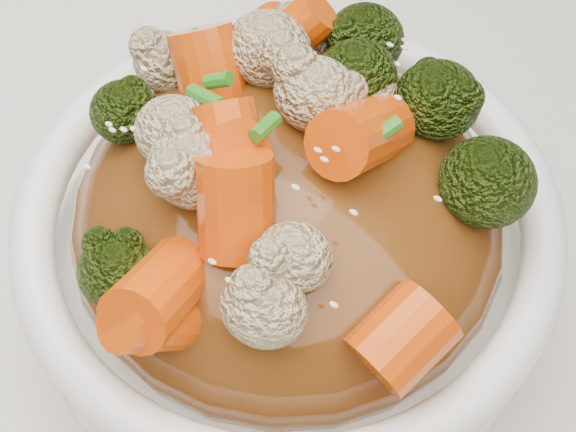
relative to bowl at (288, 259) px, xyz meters
The scene contains 8 objects.
tablecloth 0.09m from the bowl, 160.50° to the right, with size 1.20×0.80×0.04m, color white.
bowl is the anchor object (origin of this frame).
sauce_base 0.03m from the bowl, ahead, with size 0.17×0.17×0.09m, color #5B2F0F.
carrots 0.09m from the bowl, ahead, with size 0.17×0.17×0.05m, color #DC4907, non-canonical shape.
broccoli 0.09m from the bowl, ahead, with size 0.17×0.17×0.04m, color black, non-canonical shape.
cauliflower 0.09m from the bowl, ahead, with size 0.17×0.17×0.04m, color beige, non-canonical shape.
scallions 0.09m from the bowl, 90.00° to the left, with size 0.13×0.13×0.02m, color #25721A, non-canonical shape.
sesame_seeds 0.09m from the bowl, 90.00° to the left, with size 0.15×0.15×0.01m, color #F7E5AF, non-canonical shape.
Camera 1 is at (0.17, -0.14, 1.11)m, focal length 55.00 mm.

